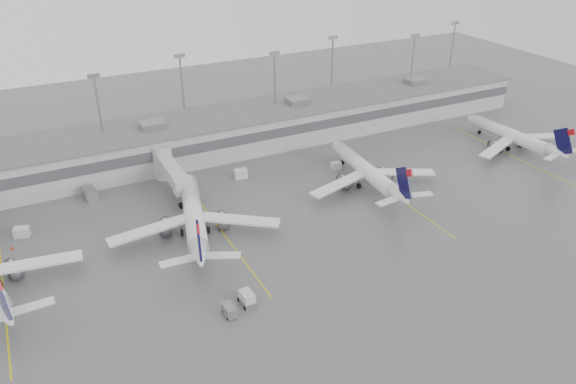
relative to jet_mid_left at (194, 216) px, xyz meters
name	(u,v)px	position (x,y,z in m)	size (l,w,h in m)	color
ground	(386,280)	(21.74, -26.32, -3.32)	(260.00, 260.00, 0.00)	#535356
terminal	(240,129)	(21.73, 31.66, 0.85)	(152.00, 17.00, 9.45)	#9E9E99
light_masts	(229,89)	(21.74, 37.43, 8.71)	(142.40, 8.00, 20.60)	gray
jet_bridge_right	(169,168)	(1.24, 19.40, 0.55)	(4.00, 17.20, 7.00)	#AAADB0
stand_markings	(311,210)	(21.74, -2.32, -3.31)	(105.25, 40.00, 0.01)	#D3C10C
jet_mid_left	(194,216)	(0.00, 0.00, 0.00)	(28.59, 32.45, 10.69)	white
jet_mid_right	(368,171)	(36.82, 1.49, -0.19)	(27.72, 31.17, 10.08)	white
jet_far_right	(515,136)	(77.45, 1.83, -0.33)	(26.49, 29.72, 9.61)	white
baggage_tug	(247,299)	(0.53, -21.85, -2.56)	(2.07, 3.09, 1.94)	silver
baggage_cart	(229,310)	(-2.67, -23.05, -2.48)	(1.54, 2.57, 1.61)	slate
gse_uld_a	(22,232)	(-27.00, 12.17, -2.46)	(2.44, 1.62, 1.73)	silver
gse_uld_b	(241,174)	(15.33, 16.13, -2.38)	(2.66, 1.77, 1.88)	silver
gse_uld_c	(336,166)	(35.19, 10.92, -2.57)	(2.12, 1.42, 1.50)	silver
gse_loader	(90,193)	(-14.15, 20.99, -2.23)	(2.19, 3.50, 2.19)	slate
cone_a	(12,248)	(-28.85, 8.57, -2.95)	(0.47, 0.47, 0.75)	red
cone_b	(170,224)	(-3.22, 4.06, -2.97)	(0.44, 0.44, 0.69)	red
cone_c	(341,159)	(38.61, 14.20, -2.98)	(0.43, 0.43, 0.69)	red
cone_d	(484,129)	(79.86, 13.27, -2.93)	(0.49, 0.49, 0.77)	red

